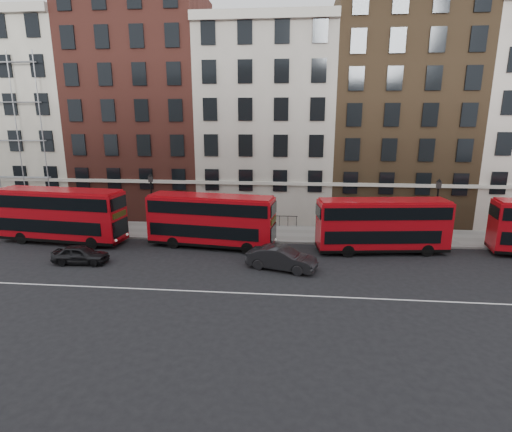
# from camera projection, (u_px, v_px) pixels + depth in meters

# --- Properties ---
(ground) EXTENTS (120.00, 120.00, 0.00)m
(ground) POSITION_uv_depth(u_px,v_px,m) (246.00, 280.00, 25.63)
(ground) COLOR black
(ground) RESTS_ON ground
(pavement) EXTENTS (80.00, 5.00, 0.15)m
(pavement) POSITION_uv_depth(u_px,v_px,m) (260.00, 233.00, 35.75)
(pavement) COLOR gray
(pavement) RESTS_ON ground
(kerb) EXTENTS (80.00, 0.30, 0.16)m
(kerb) POSITION_uv_depth(u_px,v_px,m) (258.00, 241.00, 33.34)
(kerb) COLOR gray
(kerb) RESTS_ON ground
(road_centre_line) EXTENTS (70.00, 0.12, 0.01)m
(road_centre_line) POSITION_uv_depth(u_px,v_px,m) (242.00, 293.00, 23.70)
(road_centre_line) COLOR white
(road_centre_line) RESTS_ON ground
(building_terrace) EXTENTS (64.00, 11.95, 22.00)m
(building_terrace) POSITION_uv_depth(u_px,v_px,m) (264.00, 116.00, 40.45)
(building_terrace) COLOR #B2AD9A
(building_terrace) RESTS_ON ground
(bus_a) EXTENTS (10.87, 3.68, 4.48)m
(bus_a) POSITION_uv_depth(u_px,v_px,m) (60.00, 214.00, 32.80)
(bus_a) COLOR #B30911
(bus_a) RESTS_ON ground
(bus_b) EXTENTS (10.27, 3.68, 4.22)m
(bus_b) POSITION_uv_depth(u_px,v_px,m) (211.00, 220.00, 31.63)
(bus_b) COLOR #B30911
(bus_b) RESTS_ON ground
(bus_c) EXTENTS (10.08, 3.57, 4.15)m
(bus_c) POSITION_uv_depth(u_px,v_px,m) (382.00, 224.00, 30.37)
(bus_c) COLOR #B30911
(bus_c) RESTS_ON ground
(car_rear) EXTENTS (3.94, 1.71, 1.32)m
(car_rear) POSITION_uv_depth(u_px,v_px,m) (81.00, 254.00, 28.39)
(car_rear) COLOR black
(car_rear) RESTS_ON ground
(car_front) EXTENTS (5.04, 2.96, 1.57)m
(car_front) POSITION_uv_depth(u_px,v_px,m) (282.00, 258.00, 27.27)
(car_front) COLOR black
(car_front) RESTS_ON ground
(lamp_post_left) EXTENTS (0.44, 0.44, 5.33)m
(lamp_post_left) POSITION_uv_depth(u_px,v_px,m) (152.00, 201.00, 34.73)
(lamp_post_left) COLOR black
(lamp_post_left) RESTS_ON pavement
(lamp_post_right) EXTENTS (0.44, 0.44, 5.33)m
(lamp_post_right) POSITION_uv_depth(u_px,v_px,m) (436.00, 209.00, 31.78)
(lamp_post_right) COLOR black
(lamp_post_right) RESTS_ON pavement
(iron_railings) EXTENTS (6.60, 0.06, 1.00)m
(iron_railings) POSITION_uv_depth(u_px,v_px,m) (262.00, 220.00, 37.74)
(iron_railings) COLOR black
(iron_railings) RESTS_ON pavement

